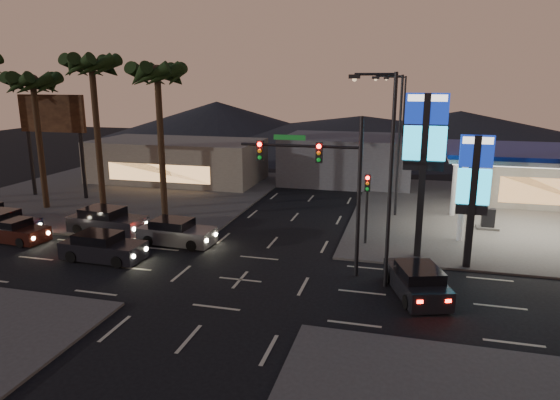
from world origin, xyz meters
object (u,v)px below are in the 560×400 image
(car_lane_a_front, at_px, (103,247))
(car_lane_b_front, at_px, (176,233))
(pylon_sign_short, at_px, (474,182))
(car_lane_a_rear, at_px, (0,224))
(suv_station, at_px, (417,281))
(pylon_sign_tall, at_px, (425,143))
(car_lane_b_mid, at_px, (107,221))
(traffic_signal_mast, at_px, (324,173))
(gas_station, at_px, (547,156))
(car_lane_a_mid, at_px, (14,231))

(car_lane_a_front, distance_m, car_lane_b_front, 4.42)
(pylon_sign_short, xyz_separation_m, car_lane_a_rear, (-28.18, -1.42, -3.92))
(suv_station, bearing_deg, car_lane_a_rear, 173.82)
(pylon_sign_short, xyz_separation_m, car_lane_a_front, (-19.27, -3.68, -3.96))
(pylon_sign_tall, height_order, car_lane_b_mid, pylon_sign_tall)
(traffic_signal_mast, distance_m, car_lane_b_mid, 15.66)
(car_lane_a_front, distance_m, car_lane_b_mid, 5.14)
(gas_station, xyz_separation_m, pylon_sign_tall, (-7.50, -6.50, 1.31))
(pylon_sign_tall, xyz_separation_m, suv_station, (-0.06, -5.19, -5.71))
(suv_station, bearing_deg, car_lane_b_mid, 165.71)
(car_lane_b_front, bearing_deg, car_lane_a_rear, -173.88)
(car_lane_a_rear, height_order, suv_station, car_lane_a_rear)
(car_lane_b_front, relative_size, suv_station, 0.99)
(pylon_sign_short, relative_size, car_lane_b_front, 1.47)
(car_lane_b_front, bearing_deg, traffic_signal_mast, -14.07)
(gas_station, distance_m, traffic_signal_mast, 15.82)
(car_lane_a_mid, bearing_deg, pylon_sign_tall, 7.65)
(car_lane_b_front, bearing_deg, gas_station, 19.58)
(pylon_sign_tall, relative_size, car_lane_b_mid, 1.73)
(pylon_sign_short, relative_size, traffic_signal_mast, 0.88)
(gas_station, relative_size, car_lane_a_mid, 2.76)
(car_lane_a_rear, bearing_deg, pylon_sign_short, 2.88)
(car_lane_a_front, relative_size, car_lane_b_front, 0.99)
(pylon_sign_short, bearing_deg, traffic_signal_mast, -160.87)
(car_lane_a_mid, relative_size, car_lane_a_rear, 0.89)
(traffic_signal_mast, bearing_deg, gas_station, 39.28)
(pylon_sign_short, height_order, car_lane_b_front, pylon_sign_short)
(gas_station, distance_m, suv_station, 14.60)
(gas_station, distance_m, pylon_sign_short, 9.02)
(gas_station, height_order, car_lane_a_rear, gas_station)
(pylon_sign_short, xyz_separation_m, traffic_signal_mast, (-7.24, -2.51, 0.57))
(pylon_sign_tall, distance_m, traffic_signal_mast, 6.02)
(traffic_signal_mast, distance_m, car_lane_a_rear, 21.44)
(traffic_signal_mast, bearing_deg, car_lane_a_front, -174.45)
(pylon_sign_short, xyz_separation_m, car_lane_b_mid, (-21.90, 0.73, -3.89))
(car_lane_b_front, relative_size, car_lane_b_mid, 0.92)
(car_lane_a_rear, bearing_deg, pylon_sign_tall, 5.38)
(pylon_sign_short, relative_size, suv_station, 1.46)
(gas_station, relative_size, car_lane_b_front, 2.57)
(pylon_sign_tall, bearing_deg, car_lane_b_front, -175.23)
(gas_station, distance_m, car_lane_b_front, 23.31)
(pylon_sign_tall, distance_m, car_lane_b_mid, 20.20)
(pylon_sign_tall, height_order, car_lane_a_front, pylon_sign_tall)
(pylon_sign_tall, height_order, car_lane_a_rear, pylon_sign_tall)
(pylon_sign_tall, xyz_separation_m, car_lane_b_front, (-14.07, -1.17, -5.69))
(car_lane_a_rear, relative_size, car_lane_b_mid, 0.95)
(car_lane_b_mid, bearing_deg, car_lane_a_mid, -147.09)
(pylon_sign_short, height_order, car_lane_a_rear, pylon_sign_short)
(car_lane_a_front, relative_size, car_lane_b_mid, 0.91)
(car_lane_a_mid, bearing_deg, gas_station, 17.17)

